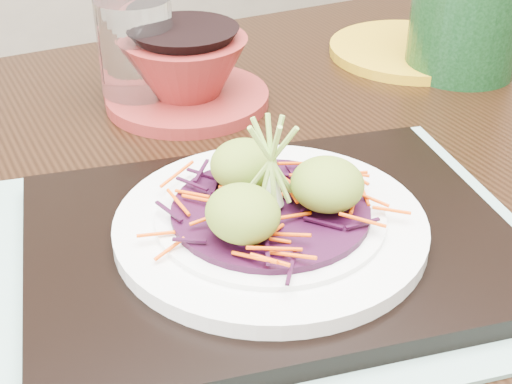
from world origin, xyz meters
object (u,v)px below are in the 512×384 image
water_glass (136,52)px  terracotta_bowl_set (187,75)px  green_jar (467,10)px  white_plate (270,224)px  dining_table (215,308)px  serving_tray (270,241)px  yellow_plate (410,50)px

water_glass → terracotta_bowl_set: (0.04, -0.03, -0.02)m
terracotta_bowl_set → green_jar: size_ratio=1.23×
white_plate → green_jar: size_ratio=1.56×
dining_table → serving_tray: (0.01, -0.08, 0.12)m
dining_table → yellow_plate: yellow_plate is taller
serving_tray → white_plate: (-0.00, -0.00, 0.02)m
terracotta_bowl_set → yellow_plate: size_ratio=0.90×
serving_tray → green_jar: 0.44m
serving_tray → green_jar: green_jar is taller
dining_table → yellow_plate: bearing=29.6°
dining_table → white_plate: size_ratio=5.97×
dining_table → terracotta_bowl_set: 0.26m
white_plate → green_jar: (0.39, 0.19, 0.05)m
water_glass → terracotta_bowl_set: bearing=-38.6°
yellow_plate → terracotta_bowl_set: bearing=176.3°
white_plate → green_jar: 0.44m
white_plate → water_glass: bearing=83.8°
dining_table → terracotta_bowl_set: bearing=72.3°
water_glass → green_jar: (0.36, -0.12, 0.02)m
dining_table → yellow_plate: size_ratio=6.84×
serving_tray → yellow_plate: size_ratio=1.76×
serving_tray → terracotta_bowl_set: size_ratio=1.95×
serving_tray → water_glass: 0.31m
dining_table → green_jar: size_ratio=9.31×
dining_table → white_plate: bearing=-79.3°
serving_tray → yellow_plate: (0.38, 0.26, -0.01)m
white_plate → yellow_plate: size_ratio=1.15×
water_glass → green_jar: green_jar is taller
terracotta_bowl_set → yellow_plate: (0.31, -0.02, -0.03)m
green_jar → water_glass: bearing=161.0°
dining_table → serving_tray: size_ratio=3.88×
white_plate → terracotta_bowl_set: 0.29m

